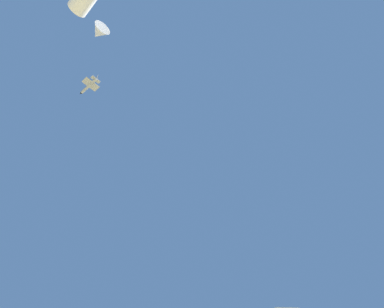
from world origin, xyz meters
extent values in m
cone|color=white|center=(47.50, 26.84, 98.28)|extent=(7.79, 7.86, 6.08)
cylinder|color=#999EA3|center=(67.53, -9.78, 118.34)|extent=(11.08, 9.31, 1.50)
cone|color=black|center=(73.38, -14.48, 118.34)|extent=(2.50, 2.42, 1.50)
cube|color=#999EA3|center=(66.36, -8.84, 118.14)|extent=(8.44, 8.99, 0.24)
cube|color=#999EA3|center=(63.24, -6.34, 120.29)|extent=(2.00, 1.66, 2.60)
cube|color=#999EA3|center=(63.24, -6.34, 118.54)|extent=(4.56, 5.00, 0.20)
camera|label=1|loc=(12.95, 70.43, 2.07)|focal=24.76mm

